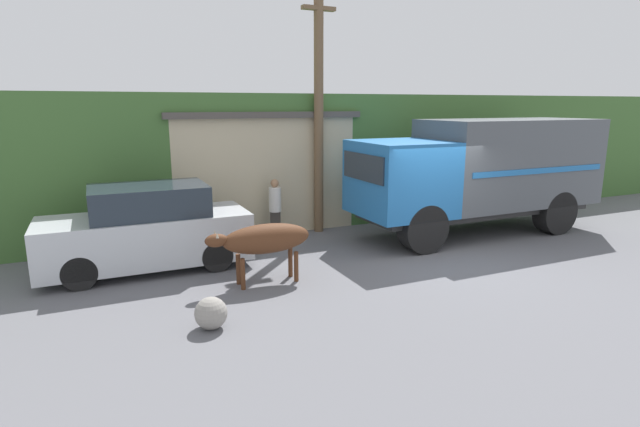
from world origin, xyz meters
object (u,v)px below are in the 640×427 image
(cargo_truck, at_px, (483,170))
(parked_suv, at_px, (147,230))
(roadside_rock, at_px, (211,313))
(pedestrian_on_hill, at_px, (275,206))
(utility_pole, at_px, (319,106))
(brown_cow, at_px, (265,240))

(cargo_truck, distance_m, parked_suv, 8.57)
(roadside_rock, bearing_deg, pedestrian_on_hill, 59.80)
(utility_pole, distance_m, roadside_rock, 7.14)
(cargo_truck, distance_m, utility_pole, 4.68)
(cargo_truck, distance_m, pedestrian_on_hill, 5.59)
(brown_cow, bearing_deg, pedestrian_on_hill, 58.05)
(parked_suv, height_order, pedestrian_on_hill, parked_suv)
(utility_pole, relative_size, roadside_rock, 12.89)
(brown_cow, height_order, pedestrian_on_hill, pedestrian_on_hill)
(cargo_truck, relative_size, roadside_rock, 13.58)
(pedestrian_on_hill, bearing_deg, parked_suv, 39.25)
(brown_cow, xyz_separation_m, utility_pole, (2.65, 3.33, 2.53))
(cargo_truck, xyz_separation_m, roadside_rock, (-7.95, -2.90, -1.48))
(brown_cow, distance_m, roadside_rock, 2.24)
(brown_cow, height_order, roadside_rock, brown_cow)
(brown_cow, height_order, utility_pole, utility_pole)
(utility_pole, bearing_deg, cargo_truck, -27.74)
(roadside_rock, bearing_deg, cargo_truck, 20.04)
(utility_pole, bearing_deg, pedestrian_on_hill, -168.61)
(brown_cow, xyz_separation_m, pedestrian_on_hill, (1.29, 3.06, -0.02))
(cargo_truck, height_order, utility_pole, utility_pole)
(pedestrian_on_hill, distance_m, utility_pole, 2.90)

